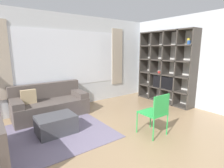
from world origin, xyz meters
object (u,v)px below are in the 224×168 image
(couch_main, at_px, (50,105))
(folding_chair, at_px, (156,111))
(shelving_unit, at_px, (166,68))
(ottoman, at_px, (56,124))

(couch_main, height_order, folding_chair, folding_chair)
(shelving_unit, distance_m, folding_chair, 2.59)
(shelving_unit, height_order, ottoman, shelving_unit)
(ottoman, relative_size, folding_chair, 0.88)
(shelving_unit, xyz_separation_m, ottoman, (-3.68, -0.11, -0.94))
(couch_main, xyz_separation_m, folding_chair, (1.36, -2.34, 0.22))
(shelving_unit, relative_size, couch_main, 1.26)
(shelving_unit, xyz_separation_m, folding_chair, (-2.11, -1.38, -0.61))
(ottoman, xyz_separation_m, folding_chair, (1.57, -1.27, 0.33))
(shelving_unit, bearing_deg, couch_main, 164.60)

